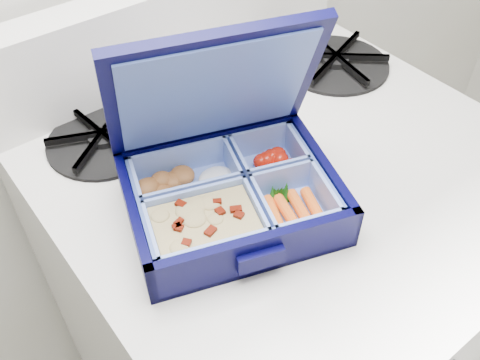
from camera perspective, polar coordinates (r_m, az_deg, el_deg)
stove at (r=1.05m, az=3.61°, el=-15.99°), size 0.60×0.60×0.89m
bento_box at (r=0.61m, az=-0.92°, el=-1.86°), size 0.28×0.25×0.06m
burner_grate at (r=0.87m, az=10.17°, el=12.59°), size 0.22×0.22×0.02m
burner_grate_rear at (r=0.73m, az=-14.42°, el=4.37°), size 0.20×0.20×0.02m
fork at (r=0.73m, az=-0.98°, el=5.55°), size 0.11×0.16×0.01m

